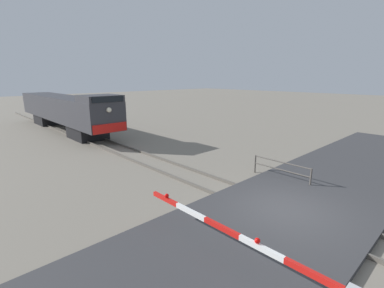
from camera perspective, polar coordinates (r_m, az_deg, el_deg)
The scene contains 7 objects.
ground_plane at distance 10.94m, azimuth 19.12°, elevation -13.65°, with size 160.00×160.00×0.00m, color gray.
rail_track_left at distance 10.33m, azimuth 17.23°, elevation -14.72°, with size 0.08×80.00×0.15m, color #59544C.
rail_track_right at distance 11.49m, azimuth 20.86°, elevation -12.00°, with size 0.08×80.00×0.15m, color #59544C.
road_surface at distance 10.90m, azimuth 19.15°, elevation -13.25°, with size 36.00×5.61×0.17m, color #38383A.
locomotive at distance 28.04m, azimuth -25.07°, elevation 6.51°, with size 2.71×18.08×3.64m.
crossing_gate at distance 6.83m, azimuth 21.80°, elevation -24.63°, with size 0.36×6.80×1.21m.
guard_railing at distance 13.94m, azimuth 18.17°, elevation -4.73°, with size 0.08×3.01×0.95m.
Camera 1 is at (-8.80, -4.23, 4.92)m, focal length 25.43 mm.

